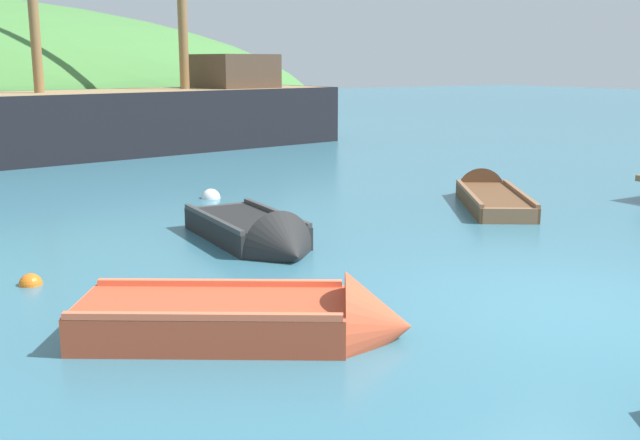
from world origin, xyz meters
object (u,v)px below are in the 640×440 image
Objects in this scene: rowboat_portside at (488,198)px; buoy_orange at (31,285)px; sailing_ship at (130,128)px; buoy_white at (211,198)px; rowboat_center at (258,238)px; rowboat_outer_left at (265,325)px.

rowboat_portside is 12.17× the size of buoy_orange.
sailing_ship is at bearing 66.93° from buoy_orange.
sailing_ship is 43.51× the size of buoy_white.
sailing_ship is at bearing 48.69° from rowboat_portside.
sailing_ship is 14.43m from buoy_orange.
sailing_ship is 5.51× the size of rowboat_center.
rowboat_center is at bearing -104.15° from buoy_white.
rowboat_portside is 5.54m from rowboat_center.
rowboat_center is 4.22m from buoy_white.
buoy_white is 6.23m from buoy_orange.
rowboat_center is 10.65× the size of buoy_orange.
rowboat_portside reaches higher than buoy_white.
buoy_orange is at bearing -81.44° from rowboat_center.
rowboat_outer_left is (-7.24, -4.27, 0.06)m from rowboat_portside.
rowboat_center is 7.89× the size of buoy_white.
sailing_ship is 13.15m from rowboat_center.
buoy_white is (-1.25, -8.85, -0.73)m from sailing_ship.
rowboat_center is at bearing 71.93° from sailing_ship.
buoy_orange is at bearing 150.02° from rowboat_outer_left.
sailing_ship is 16.95m from rowboat_outer_left.
buoy_orange is (-4.40, -4.41, 0.00)m from buoy_white.
buoy_white is (-4.46, 3.34, -0.08)m from rowboat_portside.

